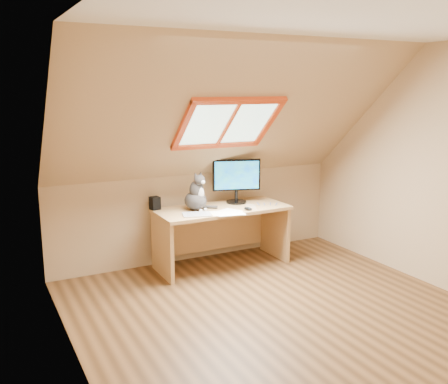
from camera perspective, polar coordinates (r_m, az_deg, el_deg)
ground at (r=4.56m, az=6.70°, el=-13.82°), size 3.50×3.50×0.00m
room_shell at (r=4.07m, az=7.92°, el=4.14°), size 3.52×3.52×2.41m
desk at (r=5.62m, az=-0.57°, el=-3.74°), size 1.47×0.64×0.67m
monitor at (r=5.67m, az=1.43°, el=1.61°), size 0.53×0.23×0.51m
cat at (r=5.38m, az=-3.20°, el=-0.47°), size 0.31×0.34×0.43m
desk_speaker at (r=5.45m, az=-7.91°, el=-1.27°), size 0.11×0.11×0.14m
graphics_tablet at (r=5.19m, az=-3.14°, el=-2.57°), size 0.34×0.28×0.01m
mouse at (r=5.38m, az=2.78°, el=-1.93°), size 0.09×0.12×0.03m
papers at (r=5.26m, az=0.47°, el=-2.40°), size 0.35×0.30×0.01m
cables at (r=5.62m, az=4.26°, el=-1.50°), size 0.51×0.26×0.01m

